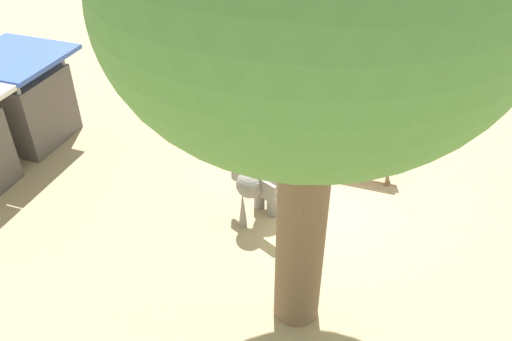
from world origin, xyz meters
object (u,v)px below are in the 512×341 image
object	(u,v)px
elephant	(272,177)
market_stall_blue	(26,103)
person_handler	(298,114)
wooden_bench	(369,162)

from	to	relation	value
elephant	market_stall_blue	size ratio (longest dim) A/B	0.78
elephant	person_handler	xyz separation A→B (m)	(2.86, 0.19, 0.06)
wooden_bench	market_stall_blue	xyz separation A→B (m)	(-1.27, 9.24, 0.67)
wooden_bench	person_handler	bearing A→B (deg)	-24.05
elephant	person_handler	size ratio (longest dim) A/B	1.21
elephant	wooden_bench	size ratio (longest dim) A/B	1.39
person_handler	market_stall_blue	size ratio (longest dim) A/B	0.64
wooden_bench	market_stall_blue	world-z (taller)	market_stall_blue
person_handler	market_stall_blue	xyz separation A→B (m)	(-2.19, 7.11, 0.19)
person_handler	market_stall_blue	bearing A→B (deg)	-78.77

